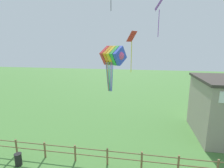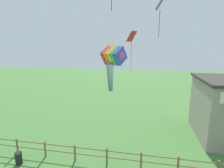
# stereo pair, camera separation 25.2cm
# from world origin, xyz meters

# --- Properties ---
(wooden_fence) EXTENTS (19.80, 0.14, 1.28)m
(wooden_fence) POSITION_xyz_m (-0.00, 6.10, 0.73)
(wooden_fence) COLOR brown
(wooden_fence) RESTS_ON ground_plane
(trash_bin) EXTENTS (0.52, 0.52, 0.91)m
(trash_bin) POSITION_xyz_m (-6.33, 4.94, 0.46)
(trash_bin) COLOR black
(trash_bin) RESTS_ON ground_plane
(kite_rainbow_parafoil) EXTENTS (2.70, 2.50, 4.08)m
(kite_rainbow_parafoil) POSITION_xyz_m (-0.27, 10.32, 7.65)
(kite_rainbow_parafoil) COLOR #E54C8C
(kite_red_diamond) EXTENTS (0.76, 0.79, 2.88)m
(kite_red_diamond) POSITION_xyz_m (1.47, 7.73, 8.64)
(kite_red_diamond) COLOR red
(kite_purple_streamer) EXTENTS (0.80, 0.98, 3.18)m
(kite_purple_streamer) POSITION_xyz_m (3.48, 10.70, 11.58)
(kite_purple_streamer) COLOR purple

